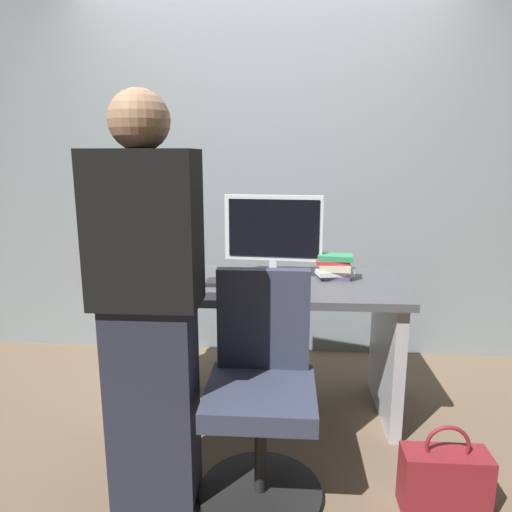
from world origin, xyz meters
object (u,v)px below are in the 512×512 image
Objects in this scene: keyboard at (247,283)px; cup_near_keyboard at (174,281)px; monitor at (273,231)px; desk at (257,320)px; book_stack at (334,267)px; office_chair at (261,396)px; person_at_desk at (149,307)px; cup_by_monitor at (179,268)px; mouse at (302,281)px; handbag at (444,480)px.

cup_near_keyboard is at bearing -160.89° from keyboard.
cup_near_keyboard is at bearing -149.00° from monitor.
book_stack is at bearing 10.71° from desk.
person_at_desk reaches higher than office_chair.
cup_by_monitor is at bearing 167.72° from desk.
monitor is at bearing 62.49° from person_at_desk.
person_at_desk is at bearing -130.57° from mouse.
monitor is (0.02, 0.77, 0.57)m from office_chair.
book_stack is (0.36, 0.75, 0.38)m from office_chair.
cup_near_keyboard reaches higher than desk.
keyboard reaches higher than handbag.
keyboard is 1.14× the size of handbag.
office_chair is 0.80m from handbag.
cup_by_monitor reaches higher than handbag.
cup_near_keyboard is 0.87m from book_stack.
monitor is 6.34× the size of cup_near_keyboard.
book_stack is 0.57× the size of handbag.
book_stack is at bearing 36.22° from mouse.
office_chair is at bearing -115.55° from book_stack.
monitor is 0.61m from cup_near_keyboard.
handbag is (0.85, -0.68, -0.62)m from keyboard.
desk is 0.67m from office_chair.
cup_near_keyboard is 0.29m from cup_by_monitor.
handbag is (0.72, -0.85, -0.86)m from monitor.
cup_near_keyboard is at bearing 155.22° from handbag.
office_chair is 2.49× the size of handbag.
keyboard is at bearing -161.98° from book_stack.
book_stack is (0.34, -0.02, -0.19)m from monitor.
desk is at bearing 168.27° from mouse.
handbag is (0.80, -0.75, -0.38)m from desk.
cup_by_monitor is (-0.40, 0.17, 0.03)m from keyboard.
handbag is at bearing -6.44° from office_chair.
desk is 18.10× the size of cup_near_keyboard.
handbag is (0.56, -0.70, -0.62)m from mouse.
book_stack is (0.82, 0.27, 0.03)m from cup_near_keyboard.
keyboard is 5.21× the size of cup_by_monitor.
desk is 0.53m from cup_by_monitor.
keyboard is at bearing -22.93° from cup_by_monitor.
monitor is 1.43× the size of handbag.
monitor reaches higher than cup_near_keyboard.
desk is 0.52m from cup_near_keyboard.
office_chair reaches higher than cup_by_monitor.
mouse is (0.24, -0.05, 0.24)m from desk.
monitor is 1.41m from handbag.
desk is 0.52m from book_stack.
desk is at bearing 25.38° from cup_near_keyboard.
book_stack is (0.42, 0.08, 0.29)m from desk.
handbag is (1.17, 0.01, -0.70)m from person_at_desk.
office_chair is at bearing -84.41° from desk.
monitor is at bearing 31.00° from cup_near_keyboard.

